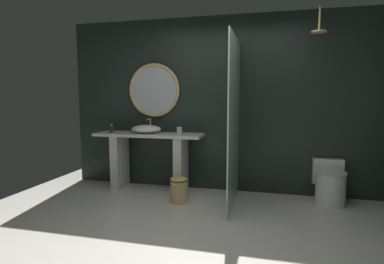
# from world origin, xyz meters

# --- Properties ---
(ground_plane) EXTENTS (5.76, 5.76, 0.00)m
(ground_plane) POSITION_xyz_m (0.00, 0.00, 0.00)
(ground_plane) COLOR silver
(back_wall_panel) EXTENTS (4.80, 0.10, 2.60)m
(back_wall_panel) POSITION_xyz_m (0.00, 1.90, 1.30)
(back_wall_panel) COLOR #1E2823
(back_wall_panel) RESTS_ON ground_plane
(vanity_counter) EXTENTS (1.65, 0.49, 0.87)m
(vanity_counter) POSITION_xyz_m (-1.04, 1.59, 0.54)
(vanity_counter) COLOR silver
(vanity_counter) RESTS_ON ground_plane
(vessel_sink) EXTENTS (0.45, 0.37, 0.21)m
(vessel_sink) POSITION_xyz_m (-1.10, 1.60, 0.94)
(vessel_sink) COLOR white
(vessel_sink) RESTS_ON vanity_counter
(tumbler_cup) EXTENTS (0.08, 0.08, 0.10)m
(tumbler_cup) POSITION_xyz_m (-0.58, 1.61, 0.92)
(tumbler_cup) COLOR silver
(tumbler_cup) RESTS_ON vanity_counter
(soap_dispenser) EXTENTS (0.06, 0.06, 0.13)m
(soap_dispenser) POSITION_xyz_m (-1.66, 1.58, 0.93)
(soap_dispenser) COLOR #282D28
(soap_dispenser) RESTS_ON vanity_counter
(round_wall_mirror) EXTENTS (0.83, 0.05, 0.83)m
(round_wall_mirror) POSITION_xyz_m (-1.04, 1.81, 1.52)
(round_wall_mirror) COLOR tan
(shower_glass_panel) EXTENTS (0.02, 1.21, 2.18)m
(shower_glass_panel) POSITION_xyz_m (0.27, 1.25, 1.09)
(shower_glass_panel) COLOR silver
(shower_glass_panel) RESTS_ON ground_plane
(rain_shower_head) EXTENTS (0.18, 0.18, 0.31)m
(rain_shower_head) POSITION_xyz_m (1.26, 1.33, 2.23)
(rain_shower_head) COLOR tan
(toilet) EXTENTS (0.40, 0.59, 0.57)m
(toilet) POSITION_xyz_m (1.52, 1.62, 0.28)
(toilet) COLOR white
(toilet) RESTS_ON ground_plane
(waste_bin) EXTENTS (0.23, 0.23, 0.36)m
(waste_bin) POSITION_xyz_m (-0.45, 1.13, 0.18)
(waste_bin) COLOR tan
(waste_bin) RESTS_ON ground_plane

